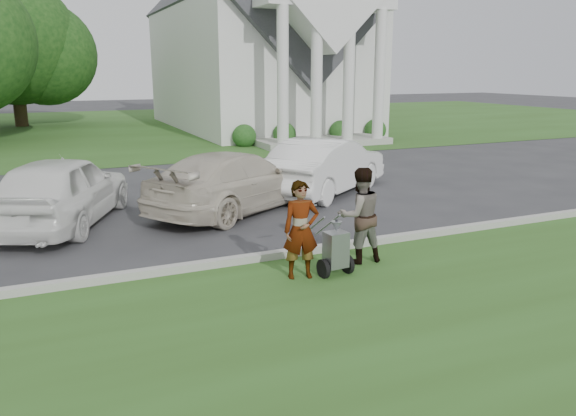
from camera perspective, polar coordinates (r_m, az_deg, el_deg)
ground at (r=9.68m, az=-4.17°, el=-6.76°), size 120.00×120.00×0.00m
grass_strip at (r=7.16m, az=4.22°, el=-14.48°), size 80.00×7.00×0.01m
church_lawn at (r=35.83m, az=-19.04°, el=7.68°), size 80.00×30.00×0.01m
curb at (r=10.14m, az=-5.24°, el=-5.35°), size 80.00×0.18×0.15m
church at (r=33.95m, az=-3.17°, el=18.13°), size 9.19×19.00×24.10m
tree_back at (r=38.57m, az=-26.15°, el=14.48°), size 9.61×7.60×8.89m
striping_cart at (r=9.50m, az=4.84°, el=-4.33°), size 0.59×1.14×1.03m
person_left at (r=9.25m, az=1.33°, el=-2.33°), size 0.67×0.51×1.65m
person_right at (r=10.09m, az=7.29°, el=-0.81°), size 0.87×0.70×1.73m
car_b at (r=13.44m, az=-22.03°, el=1.70°), size 3.66×5.09×1.61m
car_c at (r=13.84m, az=-5.43°, el=2.71°), size 5.39×4.50×1.48m
car_d at (r=15.83m, az=3.87°, el=4.31°), size 4.83×4.12×1.57m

